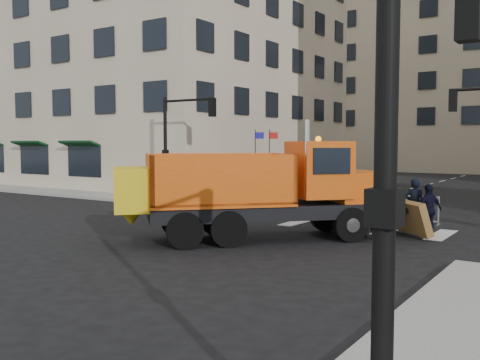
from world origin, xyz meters
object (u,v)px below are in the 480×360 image
Objects in this scene: worker at (206,183)px; plow_truck at (255,187)px; cop_a at (415,206)px; cop_b at (371,211)px; cop_c at (429,210)px.

plow_truck is at bearing -78.23° from worker.
cop_a is at bearing -0.36° from plow_truck.
worker reaches higher than cop_b.
cop_c is at bearing 154.67° from cop_a.
plow_truck is 3.89m from cop_b.
plow_truck is 4.66× the size of cop_a.
plow_truck is at bearing -16.68° from cop_c.
cop_b is at bearing -7.99° from plow_truck.
cop_a is 1.10× the size of cop_b.
cop_a is 1.09× the size of cop_c.
cop_b is (2.98, 2.36, -0.82)m from plow_truck.
plow_truck is at bearing 56.45° from cop_b.
plow_truck is 5.11× the size of cop_b.
cop_c is (4.46, 3.81, -0.82)m from plow_truck.
cop_a is 1.95m from cop_b.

